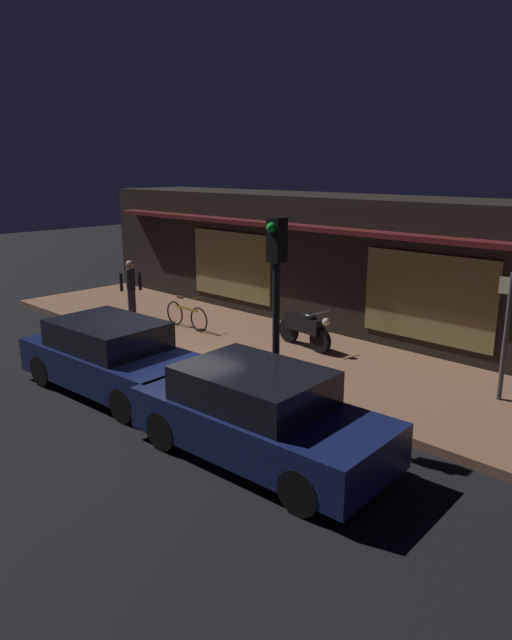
{
  "coord_description": "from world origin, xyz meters",
  "views": [
    {
      "loc": [
        9.21,
        -6.79,
        4.35
      ],
      "look_at": [
        0.33,
        2.4,
        0.95
      ],
      "focal_mm": 32.35,
      "sensor_mm": 36.0,
      "label": 1
    }
  ],
  "objects_px": {
    "sign_post": "(507,329)",
    "traffic_light_pole": "(276,288)",
    "parked_car_far": "(259,415)",
    "bicycle_parked": "(186,315)",
    "person_photographer": "(131,288)",
    "motorcycle": "(305,327)",
    "parked_car_near": "(112,357)"
  },
  "relations": [
    {
      "from": "person_photographer",
      "to": "sign_post",
      "type": "bearing_deg",
      "value": 7.59
    },
    {
      "from": "person_photographer",
      "to": "parked_car_far",
      "type": "xyz_separation_m",
      "value": [
        8.07,
        -3.19,
        -0.32
      ]
    },
    {
      "from": "motorcycle",
      "to": "traffic_light_pole",
      "type": "distance_m",
      "value": 4.68
    },
    {
      "from": "bicycle_parked",
      "to": "parked_car_near",
      "type": "height_order",
      "value": "parked_car_near"
    },
    {
      "from": "sign_post",
      "to": "traffic_light_pole",
      "type": "relative_size",
      "value": 0.67
    },
    {
      "from": "motorcycle",
      "to": "traffic_light_pole",
      "type": "relative_size",
      "value": 0.47
    },
    {
      "from": "motorcycle",
      "to": "parked_car_near",
      "type": "distance_m",
      "value": 4.67
    },
    {
      "from": "bicycle_parked",
      "to": "person_photographer",
      "type": "xyz_separation_m",
      "value": [
        -1.94,
        -0.41,
        0.52
      ]
    },
    {
      "from": "motorcycle",
      "to": "parked_car_far",
      "type": "distance_m",
      "value": 5.26
    },
    {
      "from": "motorcycle",
      "to": "sign_post",
      "type": "distance_m",
      "value": 4.72
    },
    {
      "from": "sign_post",
      "to": "motorcycle",
      "type": "bearing_deg",
      "value": -179.52
    },
    {
      "from": "motorcycle",
      "to": "sign_post",
      "type": "bearing_deg",
      "value": 0.48
    },
    {
      "from": "motorcycle",
      "to": "bicycle_parked",
      "type": "relative_size",
      "value": 1.02
    },
    {
      "from": "person_photographer",
      "to": "sign_post",
      "type": "xyz_separation_m",
      "value": [
        9.96,
        1.33,
        0.48
      ]
    },
    {
      "from": "motorcycle",
      "to": "traffic_light_pole",
      "type": "xyz_separation_m",
      "value": [
        2.32,
        -3.63,
        1.83
      ]
    },
    {
      "from": "parked_car_far",
      "to": "bicycle_parked",
      "type": "bearing_deg",
      "value": 149.54
    },
    {
      "from": "bicycle_parked",
      "to": "parked_car_far",
      "type": "relative_size",
      "value": 0.4
    },
    {
      "from": "sign_post",
      "to": "parked_car_far",
      "type": "height_order",
      "value": "sign_post"
    },
    {
      "from": "person_photographer",
      "to": "parked_car_far",
      "type": "bearing_deg",
      "value": -21.6
    },
    {
      "from": "parked_car_far",
      "to": "sign_post",
      "type": "bearing_deg",
      "value": 67.28
    },
    {
      "from": "parked_car_near",
      "to": "parked_car_far",
      "type": "distance_m",
      "value": 4.02
    },
    {
      "from": "motorcycle",
      "to": "traffic_light_pole",
      "type": "bearing_deg",
      "value": -57.4
    },
    {
      "from": "bicycle_parked",
      "to": "traffic_light_pole",
      "type": "bearing_deg",
      "value": -25.79
    },
    {
      "from": "bicycle_parked",
      "to": "traffic_light_pole",
      "type": "distance_m",
      "value": 6.63
    },
    {
      "from": "person_photographer",
      "to": "motorcycle",
      "type": "bearing_deg",
      "value": 13.62
    },
    {
      "from": "parked_car_near",
      "to": "parked_car_far",
      "type": "relative_size",
      "value": 1.0
    },
    {
      "from": "person_photographer",
      "to": "parked_car_near",
      "type": "distance_m",
      "value": 5.18
    },
    {
      "from": "motorcycle",
      "to": "person_photographer",
      "type": "relative_size",
      "value": 1.02
    },
    {
      "from": "traffic_light_pole",
      "to": "parked_car_near",
      "type": "height_order",
      "value": "traffic_light_pole"
    },
    {
      "from": "person_photographer",
      "to": "sign_post",
      "type": "relative_size",
      "value": 0.7
    },
    {
      "from": "person_photographer",
      "to": "sign_post",
      "type": "height_order",
      "value": "sign_post"
    },
    {
      "from": "person_photographer",
      "to": "parked_car_near",
      "type": "bearing_deg",
      "value": -38.4
    }
  ]
}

